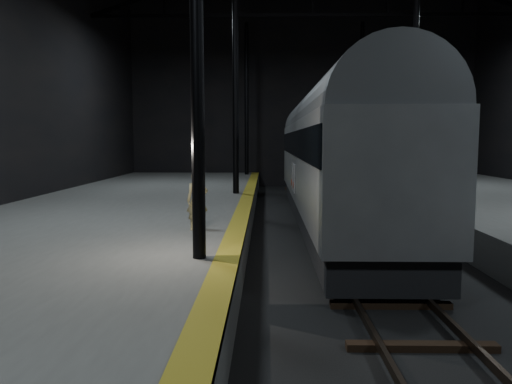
{
  "coord_description": "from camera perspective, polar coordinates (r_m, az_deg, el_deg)",
  "views": [
    {
      "loc": [
        -2.48,
        -13.67,
        3.33
      ],
      "look_at": [
        -2.74,
        -0.98,
        2.0
      ],
      "focal_mm": 35.0,
      "sensor_mm": 36.0,
      "label": 1
    }
  ],
  "objects": [
    {
      "name": "train",
      "position": [
        19.29,
        8.59,
        4.74
      ],
      "size": [
        2.95,
        19.68,
        5.26
      ],
      "color": "#9C9DA3",
      "rests_on": "ground"
    },
    {
      "name": "platform_left",
      "position": [
        14.83,
        -18.72,
        -5.34
      ],
      "size": [
        9.0,
        43.8,
        1.0
      ],
      "primitive_type": "cube",
      "color": "#555552",
      "rests_on": "ground"
    },
    {
      "name": "ground",
      "position": [
        14.28,
        11.24,
        -7.61
      ],
      "size": [
        44.0,
        44.0,
        0.0
      ],
      "primitive_type": "plane",
      "color": "black",
      "rests_on": "ground"
    },
    {
      "name": "tactile_strip",
      "position": [
        13.88,
        -2.03,
        -3.66
      ],
      "size": [
        0.5,
        43.8,
        0.01
      ],
      "primitive_type": "cube",
      "color": "olive",
      "rests_on": "platform_left"
    },
    {
      "name": "woman",
      "position": [
        13.0,
        -6.73,
        -0.98
      ],
      "size": [
        0.62,
        0.48,
        1.52
      ],
      "primitive_type": "imported",
      "rotation": [
        0.0,
        0.0,
        0.22
      ],
      "color": "tan",
      "rests_on": "platform_left"
    },
    {
      "name": "track",
      "position": [
        14.27,
        11.24,
        -7.35
      ],
      "size": [
        2.4,
        43.0,
        0.24
      ],
      "color": "#3F3328",
      "rests_on": "ground"
    }
  ]
}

